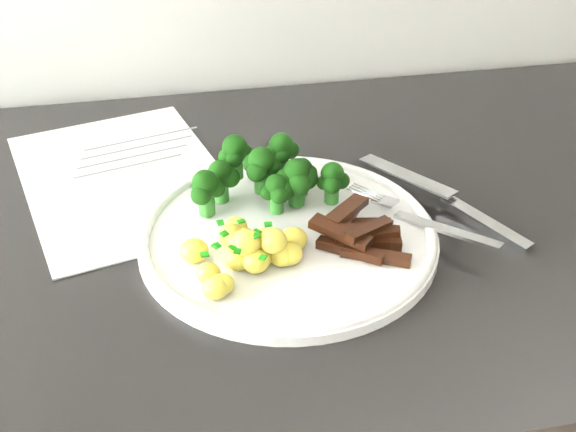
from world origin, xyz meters
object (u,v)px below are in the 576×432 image
recipe_paper (124,178)px  broccoli (268,172)px  beef_strips (359,235)px  fork (425,220)px  knife (462,210)px  potatoes (249,251)px  plate (288,235)px

recipe_paper → broccoli: size_ratio=2.11×
broccoli → beef_strips: 0.12m
recipe_paper → fork: fork is taller
recipe_paper → knife: (0.34, -0.14, 0.01)m
broccoli → fork: broccoli is taller
broccoli → potatoes: 0.11m
potatoes → knife: 0.23m
recipe_paper → beef_strips: 0.28m
plate → potatoes: (-0.04, -0.04, 0.02)m
plate → knife: bearing=2.6°
beef_strips → potatoes: bearing=-174.7°
broccoli → knife: bearing=-15.8°
beef_strips → recipe_paper: bearing=140.8°
beef_strips → knife: bearing=17.4°
beef_strips → fork: (0.07, 0.01, -0.00)m
broccoli → potatoes: size_ratio=1.35×
potatoes → recipe_paper: bearing=120.9°
broccoli → beef_strips: broccoli is taller
plate → knife: knife is taller
beef_strips → knife: 0.12m
recipe_paper → broccoli: bearing=-30.6°
plate → beef_strips: beef_strips is taller
recipe_paper → knife: bearing=-22.7°
plate → fork: bearing=-6.6°
recipe_paper → knife: size_ratio=1.72×
potatoes → plate: bearing=41.8°
fork → beef_strips: bearing=-169.1°
recipe_paper → fork: bearing=-29.7°
broccoli → potatoes: (-0.03, -0.10, -0.02)m
plate → fork: size_ratio=2.10×
recipe_paper → fork: 0.33m
plate → broccoli: (-0.01, 0.06, 0.03)m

